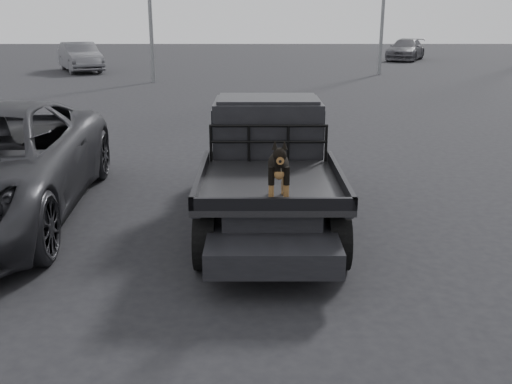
{
  "coord_description": "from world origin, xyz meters",
  "views": [
    {
      "loc": [
        0.51,
        -6.9,
        3.06
      ],
      "look_at": [
        0.52,
        -0.64,
        1.12
      ],
      "focal_mm": 40.0,
      "sensor_mm": 36.0,
      "label": 1
    }
  ],
  "objects_px": {
    "dog": "(278,169)",
    "distant_car_b": "(406,50)",
    "distant_car_a": "(80,57)",
    "flatbed_ute": "(268,193)"
  },
  "relations": [
    {
      "from": "distant_car_a",
      "to": "distant_car_b",
      "type": "bearing_deg",
      "value": -4.18
    },
    {
      "from": "distant_car_a",
      "to": "distant_car_b",
      "type": "distance_m",
      "value": 22.51
    },
    {
      "from": "flatbed_ute",
      "to": "dog",
      "type": "relative_size",
      "value": 7.3
    },
    {
      "from": "flatbed_ute",
      "to": "dog",
      "type": "xyz_separation_m",
      "value": [
        0.08,
        -1.68,
        0.83
      ]
    },
    {
      "from": "dog",
      "to": "distant_car_a",
      "type": "distance_m",
      "value": 28.53
    },
    {
      "from": "dog",
      "to": "distant_car_a",
      "type": "xyz_separation_m",
      "value": [
        -10.25,
        26.62,
        -0.47
      ]
    },
    {
      "from": "flatbed_ute",
      "to": "distant_car_b",
      "type": "relative_size",
      "value": 1.06
    },
    {
      "from": "flatbed_ute",
      "to": "dog",
      "type": "height_order",
      "value": "dog"
    },
    {
      "from": "dog",
      "to": "distant_car_b",
      "type": "bearing_deg",
      "value": 73.4
    },
    {
      "from": "flatbed_ute",
      "to": "distant_car_a",
      "type": "xyz_separation_m",
      "value": [
        -10.17,
        24.94,
        0.36
      ]
    }
  ]
}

